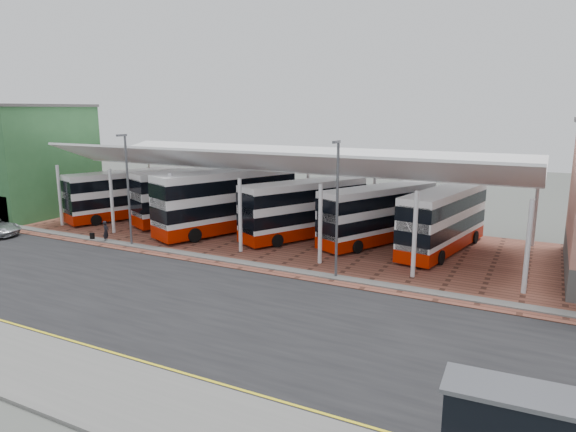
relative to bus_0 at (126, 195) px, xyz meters
name	(u,v)px	position (x,y,z in m)	size (l,w,h in m)	color
ground	(251,308)	(21.17, -13.21, -2.19)	(140.00, 140.00, 0.00)	#4D514B
road	(241,315)	(21.17, -14.21, -2.18)	(120.00, 14.00, 0.02)	black
forecourt	(372,250)	(23.17, -0.21, -2.16)	(72.00, 16.00, 0.06)	brown
sidewalk	(117,394)	(21.17, -22.21, -2.12)	(120.00, 4.00, 0.14)	slate
north_kerb	(304,273)	(21.17, -7.01, -2.12)	(120.00, 0.80, 0.14)	slate
yellow_line_near	(156,370)	(21.17, -20.21, -2.16)	(120.00, 0.12, 0.01)	yellow
yellow_line_far	(161,367)	(21.17, -19.91, -2.16)	(120.00, 0.12, 0.01)	yellow
canopy	(278,162)	(15.17, 0.72, 3.61)	(37.00, 11.63, 7.07)	silver
shop_green	(35,160)	(-8.83, -2.24, 2.93)	(6.40, 10.20, 10.22)	#356E3B
lamp_west	(128,187)	(7.17, -6.94, 2.17)	(0.16, 0.90, 8.07)	#53545B
lamp_east	(337,206)	(23.17, -6.94, 2.17)	(0.16, 0.90, 8.07)	#53545B
bus_0	(126,195)	(0.00, 0.00, 0.00)	(6.08, 10.52, 4.28)	white
bus_1	(198,196)	(6.64, 1.82, 0.17)	(7.14, 11.22, 4.61)	white
bus_2	(227,202)	(11.01, -0.19, 0.33)	(7.15, 12.14, 4.95)	white
bus_3	(304,210)	(17.36, 0.95, 0.04)	(6.99, 10.53, 4.36)	white
bus_4	(378,215)	(22.90, 1.94, -0.04)	(6.51, 10.21, 4.20)	white
bus_5	(443,221)	(27.58, 1.92, 0.02)	(4.25, 10.73, 4.32)	white
pedestrian	(106,231)	(4.82, -7.07, -1.33)	(0.58, 0.38, 1.58)	black
suitcase	(92,236)	(3.41, -7.13, -1.86)	(0.31, 0.22, 0.53)	black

